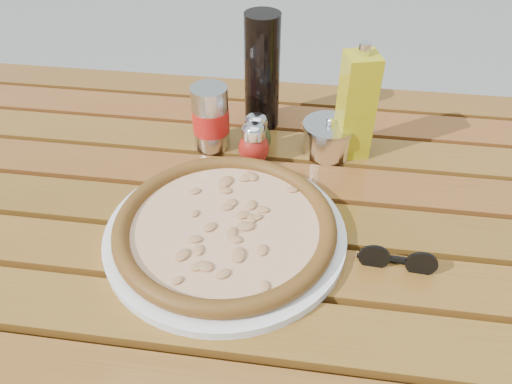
# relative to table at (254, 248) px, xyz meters

# --- Properties ---
(table) EXTENTS (1.40, 0.90, 0.75)m
(table) POSITION_rel_table_xyz_m (0.00, 0.00, 0.00)
(table) COLOR #331E0B
(table) RESTS_ON ground
(plate) EXTENTS (0.43, 0.43, 0.01)m
(plate) POSITION_rel_table_xyz_m (-0.04, -0.05, 0.08)
(plate) COLOR white
(plate) RESTS_ON table
(pizza) EXTENTS (0.35, 0.35, 0.03)m
(pizza) POSITION_rel_table_xyz_m (-0.04, -0.05, 0.10)
(pizza) COLOR #FFE0B6
(pizza) RESTS_ON plate
(pepper_shaker) EXTENTS (0.07, 0.07, 0.08)m
(pepper_shaker) POSITION_rel_table_xyz_m (-0.02, 0.14, 0.11)
(pepper_shaker) COLOR #AB1D13
(pepper_shaker) RESTS_ON table
(oregano_shaker) EXTENTS (0.06, 0.06, 0.08)m
(oregano_shaker) POSITION_rel_table_xyz_m (-0.02, 0.17, 0.11)
(oregano_shaker) COLOR #363C18
(oregano_shaker) RESTS_ON table
(dark_bottle) EXTENTS (0.07, 0.07, 0.22)m
(dark_bottle) POSITION_rel_table_xyz_m (-0.02, 0.27, 0.19)
(dark_bottle) COLOR black
(dark_bottle) RESTS_ON table
(soda_can) EXTENTS (0.09, 0.09, 0.12)m
(soda_can) POSITION_rel_table_xyz_m (-0.11, 0.18, 0.13)
(soda_can) COLOR #BBBBBF
(soda_can) RESTS_ON table
(olive_oil_cruet) EXTENTS (0.07, 0.07, 0.21)m
(olive_oil_cruet) POSITION_rel_table_xyz_m (0.15, 0.20, 0.17)
(olive_oil_cruet) COLOR #B0A112
(olive_oil_cruet) RESTS_ON table
(parmesan_tin) EXTENTS (0.12, 0.12, 0.07)m
(parmesan_tin) POSITION_rel_table_xyz_m (0.11, 0.19, 0.11)
(parmesan_tin) COLOR white
(parmesan_tin) RESTS_ON table
(sunglasses) EXTENTS (0.11, 0.03, 0.04)m
(sunglasses) POSITION_rel_table_xyz_m (0.21, -0.08, 0.09)
(sunglasses) COLOR black
(sunglasses) RESTS_ON table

